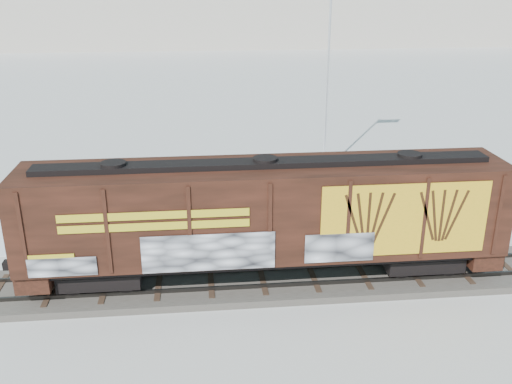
{
  "coord_description": "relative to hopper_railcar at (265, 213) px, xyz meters",
  "views": [
    {
      "loc": [
        -4.24,
        -19.48,
        11.32
      ],
      "look_at": [
        -1.93,
        3.0,
        2.75
      ],
      "focal_mm": 40.0,
      "sensor_mm": 36.0,
      "label": 1
    }
  ],
  "objects": [
    {
      "name": "ground",
      "position": [
        1.91,
        0.01,
        -3.02
      ],
      "size": [
        500.0,
        500.0,
        0.0
      ],
      "primitive_type": "plane",
      "color": "white",
      "rests_on": "ground"
    },
    {
      "name": "rail_track",
      "position": [
        1.91,
        0.01,
        -2.87
      ],
      "size": [
        50.0,
        3.4,
        0.43
      ],
      "color": "#59544C",
      "rests_on": "ground"
    },
    {
      "name": "parking_strip",
      "position": [
        1.91,
        7.51,
        -3.01
      ],
      "size": [
        40.0,
        8.0,
        0.03
      ],
      "primitive_type": "cube",
      "color": "white",
      "rests_on": "ground"
    },
    {
      "name": "hopper_railcar",
      "position": [
        0.0,
        0.0,
        0.0
      ],
      "size": [
        17.94,
        3.06,
        4.67
      ],
      "color": "black",
      "rests_on": "rail_track"
    },
    {
      "name": "flagpole",
      "position": [
        5.3,
        13.21,
        1.88
      ],
      "size": [
        2.3,
        0.9,
        12.97
      ],
      "color": "silver",
      "rests_on": "ground"
    },
    {
      "name": "car_silver",
      "position": [
        -2.93,
        7.44,
        -2.23
      ],
      "size": [
        4.65,
        2.25,
        1.53
      ],
      "primitive_type": "imported",
      "rotation": [
        0.0,
        0.0,
        1.67
      ],
      "color": "#A3A6AA",
      "rests_on": "parking_strip"
    },
    {
      "name": "car_white",
      "position": [
        2.99,
        8.08,
        -2.33
      ],
      "size": [
        4.2,
        2.12,
        1.32
      ],
      "primitive_type": "imported",
      "rotation": [
        0.0,
        0.0,
        1.76
      ],
      "color": "white",
      "rests_on": "parking_strip"
    },
    {
      "name": "car_dark",
      "position": [
        10.41,
        8.42,
        -2.2
      ],
      "size": [
        5.69,
        2.95,
        1.58
      ],
      "primitive_type": "imported",
      "rotation": [
        0.0,
        0.0,
        1.71
      ],
      "color": "#212429",
      "rests_on": "parking_strip"
    }
  ]
}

